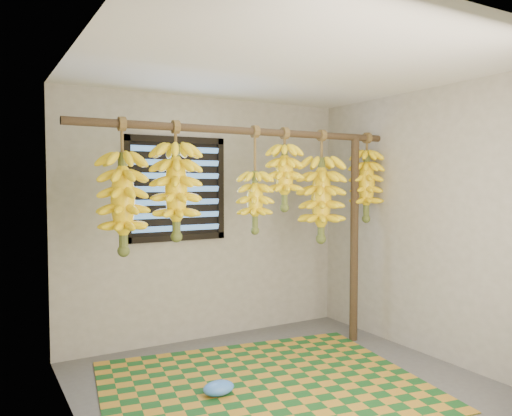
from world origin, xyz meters
TOP-DOWN VIEW (x-y plane):
  - floor at (0.00, 0.00)m, footprint 3.00×3.00m
  - ceiling at (0.00, 0.00)m, footprint 3.00×3.00m
  - wall_back at (0.00, 1.50)m, footprint 3.00×0.01m
  - wall_left at (-1.50, 0.00)m, footprint 0.01×3.00m
  - wall_right at (1.50, 0.00)m, footprint 0.01×3.00m
  - window at (-0.35, 1.48)m, footprint 1.00×0.04m
  - hanging_pole at (0.00, 0.70)m, footprint 3.00×0.06m
  - support_post at (1.20, 0.70)m, footprint 0.08×0.08m
  - woven_mat at (-0.14, 0.19)m, footprint 2.67×2.27m
  - plastic_bag at (-0.52, 0.19)m, footprint 0.26×0.20m
  - banana_bunch_a at (-1.07, 0.70)m, footprint 0.35×0.35m
  - banana_bunch_b at (-0.65, 0.70)m, footprint 0.37×0.37m
  - banana_bunch_c at (0.08, 0.70)m, footprint 0.31×0.31m
  - banana_bunch_d at (0.38, 0.70)m, footprint 0.30×0.30m
  - banana_bunch_e at (0.79, 0.70)m, footprint 0.41×0.41m
  - banana_bunch_f at (1.35, 0.70)m, footprint 0.31×0.31m

SIDE VIEW (x-z plane):
  - floor at x=0.00m, z-range -0.01..0.00m
  - woven_mat at x=-0.14m, z-range 0.00..0.01m
  - plastic_bag at x=-0.52m, z-range 0.01..0.11m
  - support_post at x=1.20m, z-range 0.00..2.00m
  - wall_back at x=0.00m, z-range 0.00..2.40m
  - wall_left at x=-1.50m, z-range 0.00..2.40m
  - wall_right at x=1.50m, z-range 0.00..2.40m
  - banana_bunch_c at x=0.08m, z-range 0.93..1.86m
  - banana_bunch_e at x=0.79m, z-range 0.88..1.92m
  - banana_bunch_a at x=-1.07m, z-range 0.90..1.92m
  - banana_bunch_b at x=-0.65m, z-range 1.02..1.96m
  - window at x=-0.35m, z-range 1.00..2.00m
  - banana_bunch_f at x=1.35m, z-range 1.10..1.97m
  - banana_bunch_d at x=0.38m, z-range 1.24..1.98m
  - hanging_pole at x=0.00m, z-range 1.97..2.03m
  - ceiling at x=0.00m, z-range 2.40..2.41m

